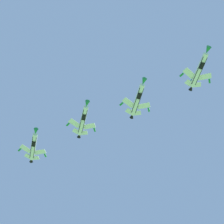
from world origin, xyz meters
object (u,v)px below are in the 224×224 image
fighter_jet_lead (199,69)px  fighter_jet_right_wing (83,120)px  fighter_jet_left_outer (34,146)px  fighter_jet_left_wing (138,99)px

fighter_jet_lead → fighter_jet_right_wing: (-33.48, 25.22, -1.49)m
fighter_jet_left_outer → fighter_jet_lead: bearing=138.4°
fighter_jet_left_wing → fighter_jet_lead: bearing=138.4°
fighter_jet_right_wing → fighter_jet_left_outer: size_ratio=1.00×
fighter_jet_right_wing → fighter_jet_left_outer: (-15.92, 13.96, -1.06)m
fighter_jet_lead → fighter_jet_left_wing: (-16.94, 13.45, -1.54)m
fighter_jet_lead → fighter_jet_left_outer: size_ratio=1.00×
fighter_jet_left_wing → fighter_jet_left_outer: bearing=-41.6°
fighter_jet_lead → fighter_jet_left_wing: bearing=-41.6°
fighter_jet_left_wing → fighter_jet_right_wing: (-16.54, 11.77, 0.05)m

